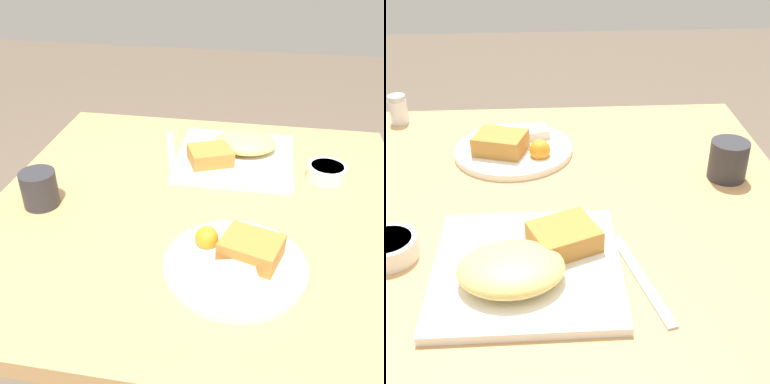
# 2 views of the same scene
# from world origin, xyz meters

# --- Properties ---
(dining_table) EXTENTS (0.89, 0.88, 0.73)m
(dining_table) POSITION_xyz_m (0.00, 0.00, 0.64)
(dining_table) COLOR tan
(dining_table) RESTS_ON ground_plane
(plate_square_near) EXTENTS (0.28, 0.28, 0.06)m
(plate_square_near) POSITION_xyz_m (-0.06, -0.21, 0.75)
(plate_square_near) COLOR white
(plate_square_near) RESTS_ON dining_table
(plate_oval_far) EXTENTS (0.25, 0.25, 0.05)m
(plate_oval_far) POSITION_xyz_m (-0.10, 0.19, 0.75)
(plate_oval_far) COLOR white
(plate_oval_far) RESTS_ON dining_table
(sauce_ramekin) EXTENTS (0.09, 0.09, 0.03)m
(sauce_ramekin) POSITION_xyz_m (-0.27, -0.16, 0.75)
(sauce_ramekin) COLOR white
(sauce_ramekin) RESTS_ON dining_table
(salt_shaker) EXTENTS (0.04, 0.04, 0.07)m
(salt_shaker) POSITION_xyz_m (-0.37, 0.37, 0.76)
(salt_shaker) COLOR white
(salt_shaker) RESTS_ON dining_table
(butter_knife) EXTENTS (0.07, 0.21, 0.00)m
(butter_knife) POSITION_xyz_m (0.11, -0.23, 0.74)
(butter_knife) COLOR silver
(butter_knife) RESTS_ON dining_table
(coffee_mug) EXTENTS (0.07, 0.07, 0.08)m
(coffee_mug) POSITION_xyz_m (0.33, 0.06, 0.77)
(coffee_mug) COLOR #2D2D33
(coffee_mug) RESTS_ON dining_table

